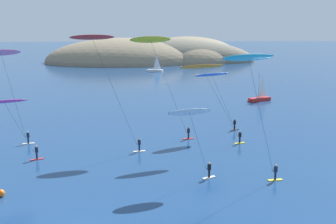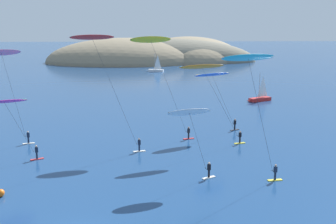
# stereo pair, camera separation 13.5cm
# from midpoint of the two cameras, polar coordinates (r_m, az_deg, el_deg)

# --- Properties ---
(headland_island) EXTENTS (81.74, 58.88, 18.70)m
(headland_island) POSITION_cam_midpoint_polar(r_m,az_deg,el_deg) (170.28, -1.94, 6.95)
(headland_island) COLOR #84755B
(headland_island) RESTS_ON ground
(sailboat_near) EXTENTS (5.73, 3.53, 5.70)m
(sailboat_near) POSITION_cam_midpoint_polar(r_m,az_deg,el_deg) (86.13, 12.09, 1.88)
(sailboat_near) COLOR #B22323
(sailboat_near) RESTS_ON ground
(sailboat_far) EXTENTS (5.93, 2.71, 5.70)m
(sailboat_far) POSITION_cam_midpoint_polar(r_m,az_deg,el_deg) (133.68, -1.90, 5.77)
(sailboat_far) COLOR white
(sailboat_far) RESTS_ON ground
(kitesurfer_cyan) EXTENTS (7.10, 2.96, 12.91)m
(kitesurfer_cyan) POSITION_cam_midpoint_polar(r_m,az_deg,el_deg) (39.73, 11.11, 5.75)
(kitesurfer_cyan) COLOR yellow
(kitesurfer_cyan) RESTS_ON ground
(kitesurfer_yellow) EXTENTS (8.58, 2.75, 13.96)m
(kitesurfer_yellow) POSITION_cam_midpoint_polar(r_m,az_deg,el_deg) (54.06, -2.03, 8.74)
(kitesurfer_yellow) COLOR red
(kitesurfer_yellow) RESTS_ON ground
(kitesurfer_red) EXTENTS (8.48, 2.64, 14.33)m
(kitesurfer_red) POSITION_cam_midpoint_polar(r_m,az_deg,el_deg) (49.08, -9.71, 8.53)
(kitesurfer_red) COLOR silver
(kitesurfer_red) RESTS_ON ground
(kitesurfer_blue) EXTENTS (7.42, 4.32, 8.84)m
(kitesurfer_blue) POSITION_cam_midpoint_polar(r_m,az_deg,el_deg) (58.89, 6.16, 4.50)
(kitesurfer_blue) COLOR #2D2D33
(kitesurfer_blue) RESTS_ON ground
(kitesurfer_pink) EXTENTS (5.36, 3.33, 12.46)m
(kitesurfer_pink) POSITION_cam_midpoint_polar(r_m,az_deg,el_deg) (55.84, -21.47, 6.52)
(kitesurfer_pink) COLOR silver
(kitesurfer_pink) RESTS_ON ground
(kitesurfer_magenta) EXTENTS (6.11, 3.21, 7.45)m
(kitesurfer_magenta) POSITION_cam_midpoint_polar(r_m,az_deg,el_deg) (49.59, -21.03, 0.71)
(kitesurfer_magenta) COLOR red
(kitesurfer_magenta) RESTS_ON ground
(kitesurfer_orange) EXTENTS (9.19, 3.65, 10.71)m
(kitesurfer_orange) POSITION_cam_midpoint_polar(r_m,az_deg,el_deg) (51.78, 5.03, 5.25)
(kitesurfer_orange) COLOR yellow
(kitesurfer_orange) RESTS_ON ground
(kitesurfer_white) EXTENTS (5.24, 2.39, 7.59)m
(kitesurfer_white) POSITION_cam_midpoint_polar(r_m,az_deg,el_deg) (41.18, 3.11, -0.78)
(kitesurfer_white) COLOR silver
(kitesurfer_white) RESTS_ON ground
(marker_buoy) EXTENTS (0.70, 0.70, 0.70)m
(marker_buoy) POSITION_cam_midpoint_polar(r_m,az_deg,el_deg) (42.06, -21.78, -10.17)
(marker_buoy) COLOR orange
(marker_buoy) RESTS_ON ground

